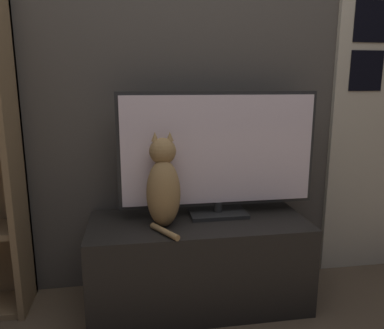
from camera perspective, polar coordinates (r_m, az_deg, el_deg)
wall_back at (r=2.10m, az=-0.35°, el=16.39°), size 4.80×0.05×2.60m
tv_stand at (r=2.03m, az=0.96°, el=-14.59°), size 1.11×0.48×0.46m
tv at (r=1.93m, az=4.08°, el=1.72°), size 1.03×0.18×0.65m
cat at (r=1.81m, az=-4.39°, el=-3.21°), size 0.17×0.30×0.46m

